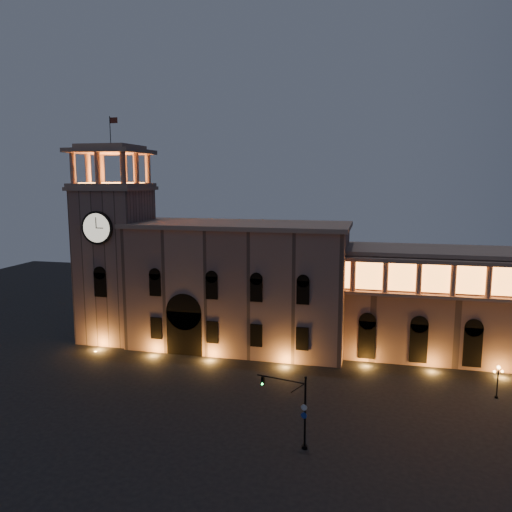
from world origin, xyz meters
name	(u,v)px	position (x,y,z in m)	size (l,w,h in m)	color
ground	(201,415)	(0.00, 0.00, 0.00)	(160.00, 160.00, 0.00)	black
government_building	(238,285)	(-2.08, 21.93, 8.77)	(30.80, 12.80, 17.60)	#8A655A
clock_tower	(115,255)	(-20.50, 20.98, 12.50)	(9.80, 9.80, 32.40)	#8A655A
colonnade_wing	(494,305)	(32.00, 23.92, 7.33)	(40.60, 11.50, 14.50)	#846055
traffic_light	(296,409)	(10.26, -3.79, 3.53)	(4.79, 1.35, 6.72)	black
street_lamp_near	(498,379)	(30.00, 11.10, 2.20)	(1.25, 0.50, 3.68)	black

